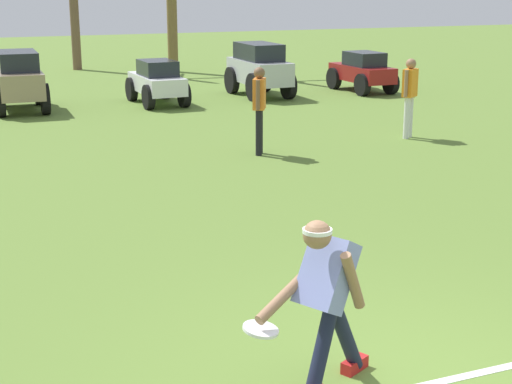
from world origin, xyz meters
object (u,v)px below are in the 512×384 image
(teammate_near_sideline, at_px, (410,91))
(parked_car_slot_e, at_px, (259,68))
(frisbee_in_flight, at_px, (261,329))
(teammate_midfield, at_px, (259,102))
(parked_car_slot_f, at_px, (362,71))
(parked_car_slot_d, at_px, (157,82))
(frisbee_thrower, at_px, (327,295))
(parked_car_slot_c, at_px, (19,79))

(teammate_near_sideline, bearing_deg, parked_car_slot_e, 95.59)
(frisbee_in_flight, height_order, teammate_midfield, teammate_midfield)
(frisbee_in_flight, distance_m, parked_car_slot_f, 16.97)
(parked_car_slot_d, bearing_deg, teammate_midfield, -88.04)
(parked_car_slot_e, height_order, parked_car_slot_f, parked_car_slot_e)
(frisbee_in_flight, relative_size, parked_car_slot_d, 0.16)
(frisbee_thrower, relative_size, parked_car_slot_e, 0.59)
(parked_car_slot_e, xyz_separation_m, parked_car_slot_f, (2.99, -0.24, -0.18))
(parked_car_slot_e, distance_m, parked_car_slot_f, 3.01)
(teammate_near_sideline, relative_size, parked_car_slot_e, 0.66)
(frisbee_in_flight, xyz_separation_m, teammate_near_sideline, (6.48, 8.34, 0.31))
(teammate_near_sideline, bearing_deg, frisbee_in_flight, -127.84)
(parked_car_slot_e, bearing_deg, parked_car_slot_d, -173.18)
(teammate_near_sideline, relative_size, parked_car_slot_d, 0.70)
(teammate_near_sideline, distance_m, parked_car_slot_d, 6.99)
(parked_car_slot_c, xyz_separation_m, parked_car_slot_e, (6.18, 0.12, 0.00))
(frisbee_in_flight, distance_m, parked_car_slot_e, 15.84)
(teammate_midfield, relative_size, parked_car_slot_d, 0.70)
(teammate_near_sideline, distance_m, parked_car_slot_c, 9.25)
(parked_car_slot_c, bearing_deg, parked_car_slot_d, -3.99)
(teammate_near_sideline, bearing_deg, frisbee_thrower, -125.61)
(teammate_midfield, height_order, parked_car_slot_d, teammate_midfield)
(parked_car_slot_c, bearing_deg, frisbee_thrower, -86.53)
(frisbee_in_flight, relative_size, parked_car_slot_e, 0.15)
(teammate_midfield, height_order, parked_car_slot_c, teammate_midfield)
(frisbee_in_flight, distance_m, teammate_near_sideline, 10.56)
(frisbee_in_flight, height_order, parked_car_slot_c, parked_car_slot_c)
(frisbee_in_flight, height_order, parked_car_slot_e, parked_car_slot_e)
(frisbee_thrower, bearing_deg, parked_car_slot_f, 60.09)
(parked_car_slot_d, relative_size, parked_car_slot_f, 1.00)
(parked_car_slot_c, height_order, parked_car_slot_e, same)
(parked_car_slot_e, relative_size, parked_car_slot_f, 1.06)
(teammate_near_sideline, relative_size, teammate_midfield, 1.00)
(teammate_near_sideline, height_order, parked_car_slot_c, teammate_near_sideline)
(teammate_midfield, bearing_deg, frisbee_thrower, -108.30)
(parked_car_slot_d, bearing_deg, frisbee_thrower, -99.56)
(teammate_near_sideline, height_order, parked_car_slot_e, teammate_near_sideline)
(frisbee_in_flight, xyz_separation_m, teammate_midfield, (3.18, 8.01, 0.31))
(parked_car_slot_f, bearing_deg, parked_car_slot_d, -178.98)
(frisbee_thrower, xyz_separation_m, teammate_near_sideline, (5.92, 8.27, 0.15))
(teammate_midfield, xyz_separation_m, parked_car_slot_d, (-0.22, 6.36, -0.38))
(frisbee_thrower, bearing_deg, teammate_midfield, 71.70)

